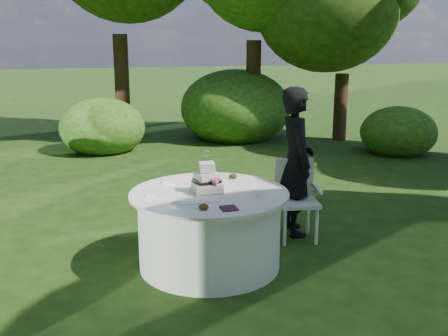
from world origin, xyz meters
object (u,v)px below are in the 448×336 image
Objects in this scene: cake at (207,181)px; chair at (296,193)px; napkins at (229,208)px; table at (210,229)px; guest at (296,162)px.

cake is 1.31m from chair.
napkins is at bearing -136.50° from chair.
napkins is 0.16× the size of chair.
table is at bearing -156.87° from chair.
table is (-1.19, -0.63, -0.47)m from guest.
napkins is at bearing -85.42° from cake.
guest is at bearing 71.57° from chair.
table is at bearing 92.74° from napkins.
guest reaches higher than napkins.
cake is 0.46× the size of chair.
napkins is 1.67m from guest.
table is 0.50m from cake.
chair reaches higher than table.
cake is (-0.05, 0.58, 0.10)m from napkins.
napkins is 0.34× the size of cake.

